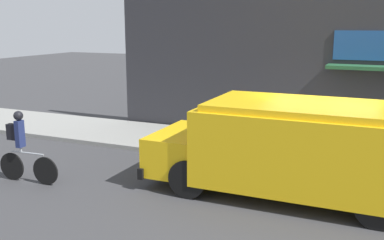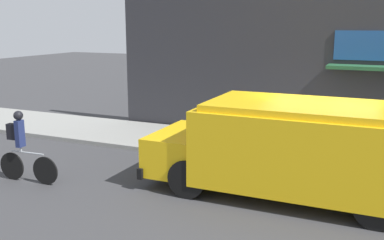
# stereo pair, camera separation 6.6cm
# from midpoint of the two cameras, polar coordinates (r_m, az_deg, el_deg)

# --- Properties ---
(ground_plane) EXTENTS (70.00, 70.00, 0.00)m
(ground_plane) POSITION_cam_midpoint_polar(r_m,az_deg,el_deg) (11.19, 15.81, -6.73)
(ground_plane) COLOR #38383A
(sidewalk) EXTENTS (28.00, 2.91, 0.12)m
(sidewalk) POSITION_cam_midpoint_polar(r_m,az_deg,el_deg) (12.55, 16.82, -4.44)
(sidewalk) COLOR gray
(sidewalk) RESTS_ON ground_plane
(storefront) EXTENTS (14.25, 0.87, 4.72)m
(storefront) POSITION_cam_midpoint_polar(r_m,az_deg,el_deg) (13.71, 18.64, 6.67)
(storefront) COLOR #2D2D33
(storefront) RESTS_ON ground_plane
(school_bus) EXTENTS (5.88, 2.79, 1.97)m
(school_bus) POSITION_cam_midpoint_polar(r_m,az_deg,el_deg) (9.49, 13.68, -3.37)
(school_bus) COLOR yellow
(school_bus) RESTS_ON ground_plane
(cyclist) EXTENTS (1.58, 0.21, 1.64)m
(cyclist) POSITION_cam_midpoint_polar(r_m,az_deg,el_deg) (10.80, -20.57, -3.28)
(cyclist) COLOR black
(cyclist) RESTS_ON ground_plane
(trash_bin) EXTENTS (0.50, 0.50, 0.94)m
(trash_bin) POSITION_cam_midpoint_polar(r_m,az_deg,el_deg) (12.73, 23.21, -2.19)
(trash_bin) COLOR slate
(trash_bin) RESTS_ON sidewalk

